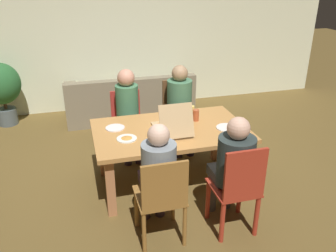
{
  "coord_description": "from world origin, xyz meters",
  "views": [
    {
      "loc": [
        -0.98,
        -3.49,
        2.39
      ],
      "look_at": [
        0.0,
        0.1,
        0.71
      ],
      "focal_mm": 37.44,
      "sensor_mm": 36.0,
      "label": 1
    }
  ],
  "objects_px": {
    "person_1": "(128,107)",
    "drinking_glass_0": "(196,115)",
    "chair_0": "(177,113)",
    "dining_table": "(170,137)",
    "couch": "(130,101)",
    "person_3": "(158,171)",
    "plate_0": "(127,138)",
    "plate_1": "(227,128)",
    "plate_2": "(115,128)",
    "chair_2": "(238,189)",
    "chair_3": "(162,197)",
    "person_2": "(233,163)",
    "chair_1": "(127,119)",
    "drinking_glass_1": "(192,111)",
    "pizza_box_0": "(171,126)",
    "person_0": "(180,102)",
    "potted_plant": "(2,87)"
  },
  "relations": [
    {
      "from": "person_1",
      "to": "drinking_glass_0",
      "type": "distance_m",
      "value": 0.99
    },
    {
      "from": "chair_0",
      "to": "dining_table",
      "type": "bearing_deg",
      "value": -111.37
    },
    {
      "from": "dining_table",
      "to": "couch",
      "type": "distance_m",
      "value": 2.24
    },
    {
      "from": "person_1",
      "to": "person_3",
      "type": "height_order",
      "value": "person_1"
    },
    {
      "from": "dining_table",
      "to": "person_3",
      "type": "distance_m",
      "value": 0.88
    },
    {
      "from": "plate_0",
      "to": "plate_1",
      "type": "xyz_separation_m",
      "value": [
        1.15,
        -0.02,
        -0.0
      ]
    },
    {
      "from": "plate_2",
      "to": "couch",
      "type": "bearing_deg",
      "value": 76.25
    },
    {
      "from": "chair_0",
      "to": "chair_2",
      "type": "xyz_separation_m",
      "value": [
        0.0,
        -1.97,
        0.01
      ]
    },
    {
      "from": "chair_2",
      "to": "chair_3",
      "type": "height_order",
      "value": "chair_2"
    },
    {
      "from": "person_1",
      "to": "person_2",
      "type": "height_order",
      "value": "person_1"
    },
    {
      "from": "chair_1",
      "to": "drinking_glass_0",
      "type": "distance_m",
      "value": 1.14
    },
    {
      "from": "dining_table",
      "to": "chair_2",
      "type": "height_order",
      "value": "chair_2"
    },
    {
      "from": "dining_table",
      "to": "person_3",
      "type": "xyz_separation_m",
      "value": [
        -0.35,
        -0.81,
        0.07
      ]
    },
    {
      "from": "person_1",
      "to": "drinking_glass_1",
      "type": "xyz_separation_m",
      "value": [
        0.69,
        -0.57,
        0.08
      ]
    },
    {
      "from": "chair_1",
      "to": "plate_1",
      "type": "height_order",
      "value": "chair_1"
    },
    {
      "from": "plate_1",
      "to": "drinking_glass_0",
      "type": "xyz_separation_m",
      "value": [
        -0.27,
        0.31,
        0.06
      ]
    },
    {
      "from": "plate_1",
      "to": "couch",
      "type": "height_order",
      "value": "couch"
    },
    {
      "from": "chair_3",
      "to": "chair_1",
      "type": "bearing_deg",
      "value": 90.0
    },
    {
      "from": "pizza_box_0",
      "to": "plate_1",
      "type": "xyz_separation_m",
      "value": [
        0.63,
        -0.11,
        -0.05
      ]
    },
    {
      "from": "person_0",
      "to": "plate_1",
      "type": "distance_m",
      "value": 1.01
    },
    {
      "from": "chair_3",
      "to": "potted_plant",
      "type": "relative_size",
      "value": 0.89
    },
    {
      "from": "plate_2",
      "to": "chair_0",
      "type": "bearing_deg",
      "value": 38.36
    },
    {
      "from": "plate_1",
      "to": "plate_2",
      "type": "bearing_deg",
      "value": 164.97
    },
    {
      "from": "chair_0",
      "to": "plate_2",
      "type": "height_order",
      "value": "chair_0"
    },
    {
      "from": "plate_0",
      "to": "potted_plant",
      "type": "distance_m",
      "value": 3.04
    },
    {
      "from": "person_0",
      "to": "drinking_glass_0",
      "type": "distance_m",
      "value": 0.67
    },
    {
      "from": "drinking_glass_1",
      "to": "potted_plant",
      "type": "bearing_deg",
      "value": 139.16
    },
    {
      "from": "person_1",
      "to": "drinking_glass_1",
      "type": "distance_m",
      "value": 0.9
    },
    {
      "from": "chair_1",
      "to": "drinking_glass_0",
      "type": "xyz_separation_m",
      "value": [
        0.71,
        -0.83,
        0.31
      ]
    },
    {
      "from": "chair_0",
      "to": "drinking_glass_0",
      "type": "bearing_deg",
      "value": -91.02
    },
    {
      "from": "person_2",
      "to": "plate_0",
      "type": "distance_m",
      "value": 1.16
    },
    {
      "from": "dining_table",
      "to": "plate_1",
      "type": "distance_m",
      "value": 0.66
    },
    {
      "from": "chair_2",
      "to": "plate_1",
      "type": "bearing_deg",
      "value": 73.3
    },
    {
      "from": "person_1",
      "to": "pizza_box_0",
      "type": "distance_m",
      "value": 0.95
    },
    {
      "from": "person_1",
      "to": "plate_0",
      "type": "bearing_deg",
      "value": -100.18
    },
    {
      "from": "chair_1",
      "to": "chair_3",
      "type": "distance_m",
      "value": 1.95
    },
    {
      "from": "drinking_glass_1",
      "to": "person_3",
      "type": "bearing_deg",
      "value": -122.75
    },
    {
      "from": "dining_table",
      "to": "drinking_glass_1",
      "type": "height_order",
      "value": "drinking_glass_1"
    },
    {
      "from": "person_0",
      "to": "person_2",
      "type": "height_order",
      "value": "person_0"
    },
    {
      "from": "person_2",
      "to": "couch",
      "type": "xyz_separation_m",
      "value": [
        -0.48,
        3.08,
        -0.43
      ]
    },
    {
      "from": "plate_0",
      "to": "plate_1",
      "type": "height_order",
      "value": "plate_0"
    },
    {
      "from": "plate_0",
      "to": "plate_1",
      "type": "distance_m",
      "value": 1.15
    },
    {
      "from": "dining_table",
      "to": "drinking_glass_0",
      "type": "bearing_deg",
      "value": 23.08
    },
    {
      "from": "person_1",
      "to": "chair_2",
      "type": "xyz_separation_m",
      "value": [
        0.72,
        -1.85,
        -0.2
      ]
    },
    {
      "from": "drinking_glass_1",
      "to": "dining_table",
      "type": "bearing_deg",
      "value": -141.78
    },
    {
      "from": "chair_1",
      "to": "drinking_glass_0",
      "type": "relative_size",
      "value": 6.23
    },
    {
      "from": "person_1",
      "to": "pizza_box_0",
      "type": "relative_size",
      "value": 2.38
    },
    {
      "from": "chair_0",
      "to": "drinking_glass_0",
      "type": "distance_m",
      "value": 0.85
    },
    {
      "from": "dining_table",
      "to": "plate_2",
      "type": "height_order",
      "value": "plate_2"
    },
    {
      "from": "drinking_glass_0",
      "to": "chair_3",
      "type": "bearing_deg",
      "value": -122.44
    }
  ]
}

